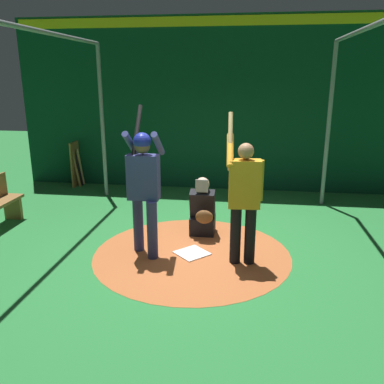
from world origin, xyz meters
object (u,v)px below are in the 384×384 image
home_plate (192,253)px  bat_rack (77,165)px  visitor (244,195)px  catcher (203,212)px  batter (144,182)px

home_plate → bat_rack: 4.80m
visitor → bat_rack: (-3.67, -3.98, -0.49)m
home_plate → bat_rack: (-3.49, -3.25, 0.48)m
bat_rack → visitor: bearing=47.3°
visitor → bat_rack: 5.43m
home_plate → catcher: size_ratio=0.43×
visitor → home_plate: bearing=-107.2°
visitor → bat_rack: visitor is taller
batter → catcher: bearing=139.6°
catcher → bat_rack: bearing=-129.2°
catcher → bat_rack: 4.28m
home_plate → batter: 1.28m
catcher → visitor: visitor is taller
batter → visitor: 1.41m
visitor → bat_rack: bearing=-136.3°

